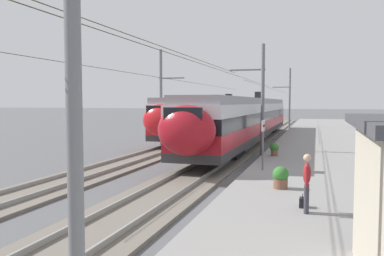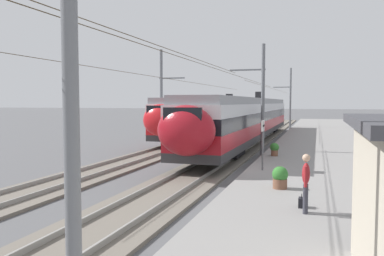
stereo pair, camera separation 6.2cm
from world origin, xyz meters
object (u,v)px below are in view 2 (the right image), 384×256
Objects in this scene: catenary_mast_far_side at (163,96)px; handbag_beside_passenger at (302,202)px; train_near_platform at (250,118)px; passenger_walking at (306,180)px; potted_plant_by_shelter at (275,148)px; train_far_track at (218,114)px; potted_plant_platform_edge at (280,177)px; catenary_mast_mid at (260,97)px; catenary_mast_east at (289,98)px; catenary_mast_west at (61,86)px; platform_sign at (263,134)px.

handbag_beside_passenger is (-17.88, -11.69, -3.51)m from catenary_mast_far_side.
passenger_walking is (-21.67, -5.21, -0.92)m from train_near_platform.
potted_plant_by_shelter reaches higher than handbag_beside_passenger.
handbag_beside_passenger is (-29.75, -9.96, -1.71)m from train_far_track.
potted_plant_by_shelter is at bearing 9.93° from handbag_beside_passenger.
catenary_mast_far_side reaches higher than potted_plant_platform_edge.
train_near_platform is 7.65m from catenary_mast_mid.
catenary_mast_east is 57.05× the size of potted_plant_by_shelter.
catenary_mast_east is 38.18m from potted_plant_platform_edge.
handbag_beside_passenger is 11.47m from potted_plant_by_shelter.
catenary_mast_far_side reaches higher than catenary_mast_mid.
catenary_mast_west is 7.70m from passenger_walking.
train_far_track is 20.37× the size of passenger_walking.
catenary_mast_east is (19.33, -1.90, 1.87)m from train_near_platform.
potted_plant_platform_edge is (-18.63, -4.22, -1.43)m from train_near_platform.
catenary_mast_west is at bearing 179.99° from catenary_mast_mid.
train_near_platform is 19.16m from potted_plant_platform_edge.
platform_sign is 7.12m from passenger_walking.
train_near_platform is 7.55m from catenary_mast_far_side.
potted_plant_platform_edge reaches higher than handbag_beside_passenger.
passenger_walking is 3.24m from potted_plant_platform_edge.
handbag_beside_passenger is at bearing -146.83° from catenary_mast_far_side.
platform_sign is (13.26, -1.20, -1.69)m from catenary_mast_west.
potted_plant_by_shelter is (5.14, -0.01, -1.26)m from platform_sign.
potted_plant_by_shelter is (-18.45, -7.99, -1.43)m from train_far_track.
catenary_mast_far_side is 22.11m from passenger_walking.
catenary_mast_far_side is (-11.87, 1.72, 1.80)m from train_far_track.
catenary_mast_mid is 26.01× the size of passenger_walking.
train_far_track reaches higher than passenger_walking.
platform_sign is (-23.59, -7.97, -0.17)m from train_far_track.
train_near_platform is at bearing 13.51° from passenger_walking.
catenary_mast_far_side is at bearing 32.58° from passenger_walking.
catenary_mast_mid is at bearing 11.57° from potted_plant_platform_edge.
catenary_mast_mid is 12.02m from potted_plant_platform_edge.
passenger_walking is at bearing -162.61° from platform_sign.
catenary_mast_far_side is 26.01× the size of passenger_walking.
catenary_mast_west is 10.26m from potted_plant_platform_edge.
platform_sign is 2.84× the size of potted_plant_platform_edge.
train_far_track is 42.19× the size of potted_plant_platform_edge.
passenger_walking reaches higher than potted_plant_platform_edge.
catenary_mast_east is 1.00× the size of catenary_mast_far_side.
catenary_mast_west is 8.44m from handbag_beside_passenger.
train_near_platform reaches higher than potted_plant_platform_edge.
catenary_mast_mid is at bearing -115.48° from catenary_mast_far_side.
train_near_platform reaches higher than handbag_beside_passenger.
passenger_walking is 1.01m from handbag_beside_passenger.
catenary_mast_mid is 1.00× the size of catenary_mast_east.
train_near_platform is at bearing -150.63° from train_far_track.
catenary_mast_far_side reaches higher than handbag_beside_passenger.
catenary_mast_east is at bearing 4.61° from passenger_walking.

